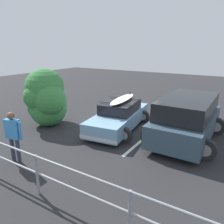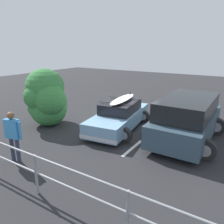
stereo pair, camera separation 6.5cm
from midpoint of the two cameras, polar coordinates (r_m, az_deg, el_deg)
ground_plane at (r=10.61m, az=3.39°, el=-3.54°), size 44.00×44.00×0.02m
parking_stripe at (r=9.62m, az=9.25°, el=-5.86°), size 0.12×4.56×0.00m
sedan_car at (r=10.06m, az=1.71°, el=-0.99°), size 2.53×4.38×1.54m
suv_car at (r=9.17m, az=18.75°, el=-1.63°), size 2.73×4.51×1.78m
person_bystander at (r=7.66m, az=-24.66°, el=-4.97°), size 0.66×0.29×1.72m
railing_fence at (r=5.96m, az=-19.47°, el=-13.55°), size 10.57×0.08×1.11m
bush_near_left at (r=10.83m, az=-16.93°, el=3.64°), size 2.31×2.19×2.75m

